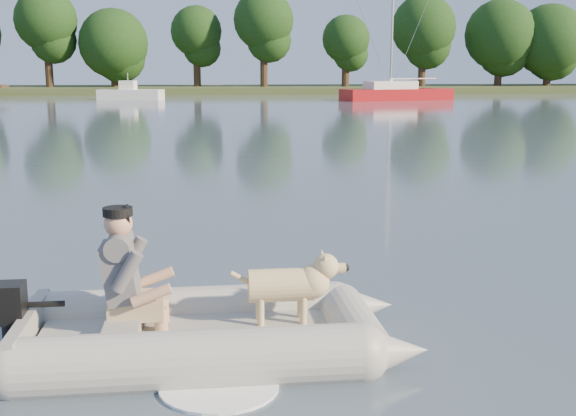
{
  "coord_description": "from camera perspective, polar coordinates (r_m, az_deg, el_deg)",
  "views": [
    {
      "loc": [
        -0.31,
        -6.79,
        2.61
      ],
      "look_at": [
        0.56,
        2.49,
        0.75
      ],
      "focal_mm": 45.0,
      "sensor_mm": 36.0,
      "label": 1
    }
  ],
  "objects": [
    {
      "name": "outboard_motor",
      "position": [
        6.93,
        -21.31,
        -8.73
      ],
      "size": [
        0.45,
        0.32,
        0.83
      ],
      "primitive_type": null,
      "rotation": [
        0.0,
        0.0,
        0.03
      ],
      "color": "black",
      "rests_on": "dinghy"
    },
    {
      "name": "treeline",
      "position": [
        68.63,
        3.13,
        13.45
      ],
      "size": [
        91.84,
        7.35,
        9.27
      ],
      "color": "#332316",
      "rests_on": "shore_bank"
    },
    {
      "name": "dinghy",
      "position": [
        6.61,
        -6.46,
        -6.2
      ],
      "size": [
        4.75,
        3.02,
        1.46
      ],
      "primitive_type": null,
      "rotation": [
        0.0,
        0.0,
        0.03
      ],
      "color": "#A9A9A4",
      "rests_on": "water"
    },
    {
      "name": "water",
      "position": [
        7.28,
        -2.59,
        -9.73
      ],
      "size": [
        160.0,
        160.0,
        0.0
      ],
      "primitive_type": "plane",
      "color": "slate",
      "rests_on": "ground"
    },
    {
      "name": "sailboat",
      "position": [
        54.81,
        8.49,
        8.95
      ],
      "size": [
        8.67,
        4.5,
        11.42
      ],
      "rotation": [
        0.0,
        0.0,
        0.25
      ],
      "color": "maroon",
      "rests_on": "water"
    },
    {
      "name": "man",
      "position": [
        6.65,
        -12.92,
        -4.59
      ],
      "size": [
        0.79,
        0.68,
        1.14
      ],
      "primitive_type": null,
      "rotation": [
        0.0,
        0.0,
        0.03
      ],
      "color": "#58575C",
      "rests_on": "dinghy"
    },
    {
      "name": "shore_bank",
      "position": [
        68.83,
        -5.12,
        9.27
      ],
      "size": [
        160.0,
        12.0,
        0.7
      ],
      "primitive_type": "cube",
      "color": "#47512D",
      "rests_on": "water"
    },
    {
      "name": "dog",
      "position": [
        6.73,
        -0.56,
        -6.55
      ],
      "size": [
        1.0,
        0.38,
        0.66
      ],
      "primitive_type": null,
      "rotation": [
        0.0,
        0.0,
        0.03
      ],
      "color": "tan",
      "rests_on": "dinghy"
    },
    {
      "name": "motorboat",
      "position": [
        56.15,
        -12.34,
        9.32
      ],
      "size": [
        5.2,
        2.86,
        2.08
      ],
      "primitive_type": null,
      "rotation": [
        0.0,
        0.0,
        -0.21
      ],
      "color": "white",
      "rests_on": "water"
    }
  ]
}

